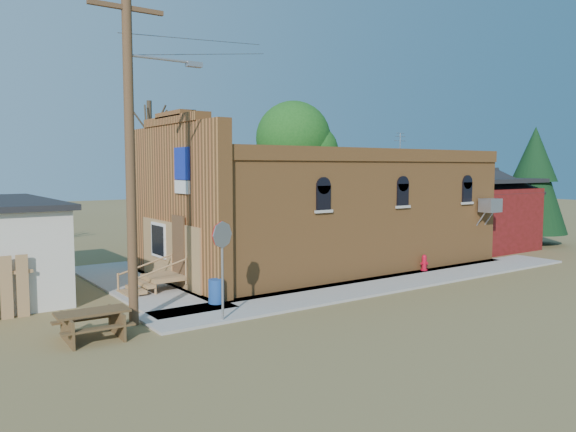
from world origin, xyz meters
TOP-DOWN VIEW (x-y plane):
  - ground at (0.00, 0.00)m, footprint 120.00×120.00m
  - sidewalk_south at (1.50, 0.90)m, footprint 19.00×2.20m
  - sidewalk_west at (-6.30, 6.00)m, footprint 2.60×10.00m
  - brick_bar at (1.64, 5.49)m, footprint 16.40×7.97m
  - red_shed at (11.50, 5.50)m, footprint 5.40×6.40m
  - utility_pole at (-8.14, 1.20)m, footprint 3.12×0.26m
  - tree_bare_near at (-3.00, 13.00)m, footprint 2.80×2.80m
  - tree_leafy at (6.00, 13.50)m, footprint 4.40×4.40m
  - evergreen_tree at (15.50, 4.00)m, footprint 3.60×3.60m
  - fire_hydrant at (4.15, 1.80)m, footprint 0.36×0.33m
  - stop_sign at (-6.12, 0.00)m, footprint 0.71×0.32m
  - trash_barrel at (-5.38, 1.77)m, footprint 0.50×0.50m
  - picnic_table at (-9.50, 0.50)m, footprint 1.78×1.39m

SIDE VIEW (x-z plane):
  - ground at x=0.00m, z-range 0.00..0.00m
  - sidewalk_south at x=1.50m, z-range 0.00..0.08m
  - sidewalk_west at x=-6.30m, z-range 0.00..0.08m
  - fire_hydrant at x=4.15m, z-range 0.08..0.73m
  - trash_barrel at x=-5.38m, z-range 0.08..0.82m
  - picnic_table at x=-9.50m, z-range 0.11..0.84m
  - stop_sign at x=-6.12m, z-range 0.81..3.55m
  - red_shed at x=11.50m, z-range 0.12..4.42m
  - brick_bar at x=1.64m, z-range -0.81..5.49m
  - evergreen_tree at x=15.50m, z-range 0.46..6.96m
  - utility_pole at x=-8.14m, z-range 0.27..9.27m
  - tree_leafy at x=6.00m, z-range 1.86..10.01m
  - tree_bare_near at x=-3.00m, z-range 2.14..9.79m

